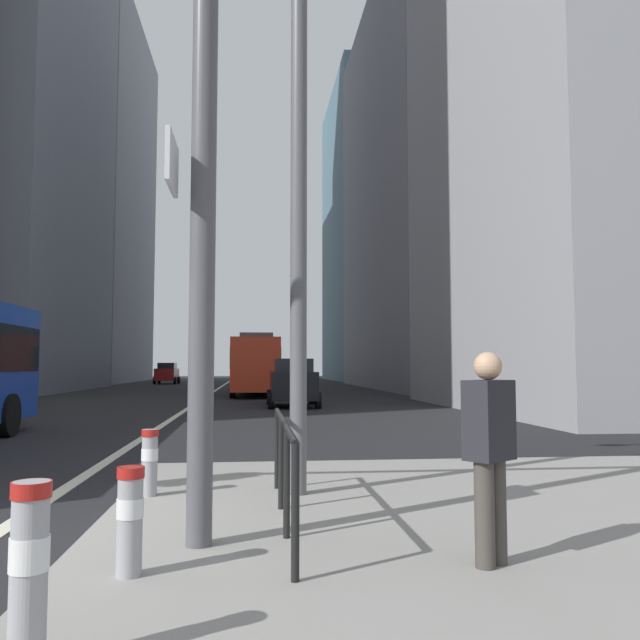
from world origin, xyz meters
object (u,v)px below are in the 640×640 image
bollard_left (29,566)px  pedestrian_waiting (489,447)px  bollard_right (130,515)px  car_oncoming_mid (167,373)px  street_lamp_post (299,70)px  city_bus_red_receding (257,363)px  car_receding_near (293,382)px  car_receding_far (271,373)px  bollard_back (150,458)px

bollard_left → pedestrian_waiting: bearing=25.8°
bollard_left → bollard_right: size_ratio=1.20×
car_oncoming_mid → bollard_right: size_ratio=5.36×
street_lamp_post → pedestrian_waiting: size_ratio=4.98×
bollard_right → street_lamp_post: bearing=63.2°
car_oncoming_mid → city_bus_red_receding: bearing=-70.7°
city_bus_red_receding → car_receding_near: bearing=-82.9°
city_bus_red_receding → bollard_left: 33.81m
bollard_left → car_receding_far: bearing=87.2°
car_receding_near → bollard_left: size_ratio=4.45×
bollard_left → bollard_back: (-0.09, 4.31, -0.09)m
car_receding_far → city_bus_red_receding: bearing=-93.4°
car_oncoming_mid → street_lamp_post: 53.76m
car_receding_near → bollard_right: size_ratio=5.34×
bollard_left → street_lamp_post: bearing=68.9°
bollard_back → car_oncoming_mid: bearing=97.3°
car_receding_near → street_lamp_post: bearing=-93.3°
city_bus_red_receding → bollard_right: 32.37m
street_lamp_post → bollard_left: bearing=-111.1°
car_oncoming_mid → car_receding_near: size_ratio=1.00×
street_lamp_post → bollard_left: (-1.63, -4.23, -4.62)m
bollard_right → pedestrian_waiting: 2.71m
car_receding_near → city_bus_red_receding: bearing=97.1°
street_lamp_post → pedestrian_waiting: bearing=-66.0°
car_receding_far → bollard_left: bearing=-92.8°
city_bus_red_receding → bollard_back: (-1.44, -29.45, -1.26)m
bollard_right → pedestrian_waiting: pedestrian_waiting is taller
city_bus_red_receding → car_receding_far: city_bus_red_receding is taller
street_lamp_post → bollard_back: street_lamp_post is taller
street_lamp_post → pedestrian_waiting: street_lamp_post is taller
pedestrian_waiting → bollard_back: bearing=135.7°
car_oncoming_mid → street_lamp_post: (8.45, -52.91, 4.29)m
bollard_left → pedestrian_waiting: size_ratio=0.58×
bollard_right → bollard_left: bearing=-98.7°
car_receding_far → bollard_left: car_receding_far is taller
city_bus_red_receding → car_receding_far: 27.08m
street_lamp_post → pedestrian_waiting: (1.26, -2.83, -4.25)m
car_receding_far → pedestrian_waiting: car_receding_far is taller
city_bus_red_receding → car_receding_near: city_bus_red_receding is taller
bollard_left → bollard_back: bollard_left is taller
pedestrian_waiting → car_oncoming_mid: bearing=99.9°
street_lamp_post → bollard_back: bearing=177.3°
city_bus_red_receding → car_receding_near: 11.10m
pedestrian_waiting → city_bus_red_receding: bearing=92.7°
street_lamp_post → car_receding_near: bearing=86.7°
car_oncoming_mid → car_receding_far: (9.76, 3.64, 0.00)m
car_oncoming_mid → bollard_right: bearing=-82.8°
car_oncoming_mid → pedestrian_waiting: size_ratio=2.57×
car_receding_far → pedestrian_waiting: bearing=-90.0°
bollard_back → pedestrian_waiting: 4.20m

